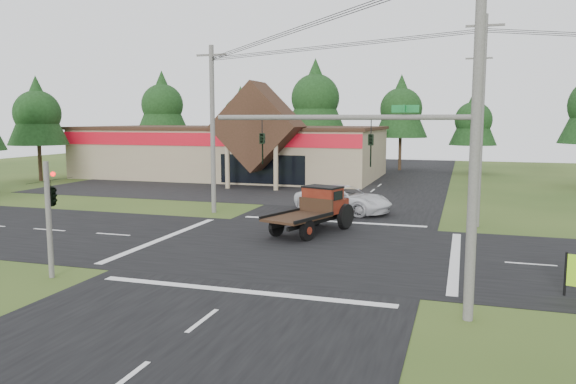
% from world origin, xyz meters
% --- Properties ---
extents(ground, '(120.00, 120.00, 0.00)m').
position_xyz_m(ground, '(0.00, 0.00, 0.00)').
color(ground, '#2C4418').
rests_on(ground, ground).
extents(road_ns, '(12.00, 120.00, 0.02)m').
position_xyz_m(road_ns, '(0.00, 0.00, 0.01)').
color(road_ns, black).
rests_on(road_ns, ground).
extents(road_ew, '(120.00, 12.00, 0.02)m').
position_xyz_m(road_ew, '(0.00, 0.00, 0.01)').
color(road_ew, black).
rests_on(road_ew, ground).
extents(parking_apron, '(28.00, 14.00, 0.02)m').
position_xyz_m(parking_apron, '(-14.00, 19.00, 0.01)').
color(parking_apron, black).
rests_on(parking_apron, ground).
extents(cvs_building, '(30.40, 18.20, 9.19)m').
position_xyz_m(cvs_building, '(-15.70, 29.57, 2.78)').
color(cvs_building, '#9D876A').
rests_on(cvs_building, ground).
extents(traffic_signal_mast, '(8.12, 0.24, 7.00)m').
position_xyz_m(traffic_signal_mast, '(5.82, -7.50, 4.43)').
color(traffic_signal_mast, '#595651').
rests_on(traffic_signal_mast, ground).
extents(traffic_signal_corner, '(0.53, 2.48, 4.40)m').
position_xyz_m(traffic_signal_corner, '(-7.50, -7.32, 3.52)').
color(traffic_signal_corner, '#595651').
rests_on(traffic_signal_corner, ground).
extents(utility_pole_nr, '(2.00, 0.30, 11.00)m').
position_xyz_m(utility_pole_nr, '(7.50, -7.50, 5.64)').
color(utility_pole_nr, '#595651').
rests_on(utility_pole_nr, ground).
extents(utility_pole_nw, '(2.00, 0.30, 10.50)m').
position_xyz_m(utility_pole_nw, '(-8.00, 8.00, 5.39)').
color(utility_pole_nw, '#595651').
rests_on(utility_pole_nw, ground).
extents(utility_pole_ne, '(2.00, 0.30, 11.50)m').
position_xyz_m(utility_pole_ne, '(8.00, 8.00, 5.89)').
color(utility_pole_ne, '#595651').
rests_on(utility_pole_ne, ground).
extents(utility_pole_n, '(2.00, 0.30, 11.20)m').
position_xyz_m(utility_pole_n, '(8.00, 22.00, 5.74)').
color(utility_pole_n, '#595651').
rests_on(utility_pole_n, ground).
extents(tree_row_a, '(6.72, 6.72, 12.12)m').
position_xyz_m(tree_row_a, '(-30.00, 40.00, 8.05)').
color(tree_row_a, '#332316').
rests_on(tree_row_a, ground).
extents(tree_row_b, '(5.60, 5.60, 10.10)m').
position_xyz_m(tree_row_b, '(-20.00, 42.00, 6.70)').
color(tree_row_b, '#332316').
rests_on(tree_row_b, ground).
extents(tree_row_c, '(7.28, 7.28, 13.13)m').
position_xyz_m(tree_row_c, '(-10.00, 41.00, 8.72)').
color(tree_row_c, '#332316').
rests_on(tree_row_c, ground).
extents(tree_row_d, '(6.16, 6.16, 11.11)m').
position_xyz_m(tree_row_d, '(0.00, 42.00, 7.38)').
color(tree_row_d, '#332316').
rests_on(tree_row_d, ground).
extents(tree_row_e, '(5.04, 5.04, 9.09)m').
position_xyz_m(tree_row_e, '(8.00, 40.00, 6.03)').
color(tree_row_e, '#332316').
rests_on(tree_row_e, ground).
extents(tree_side_w, '(5.60, 5.60, 10.10)m').
position_xyz_m(tree_side_w, '(-32.00, 20.00, 6.70)').
color(tree_side_w, '#332316').
rests_on(tree_side_w, ground).
extents(antique_flatbed_truck, '(3.96, 6.19, 2.42)m').
position_xyz_m(antique_flatbed_truck, '(-0.35, 3.48, 1.21)').
color(antique_flatbed_truck, '#56150C').
rests_on(antique_flatbed_truck, ground).
extents(white_pickup, '(6.82, 4.60, 1.74)m').
position_xyz_m(white_pickup, '(-0.07, 10.50, 0.87)').
color(white_pickup, silver).
rests_on(white_pickup, ground).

